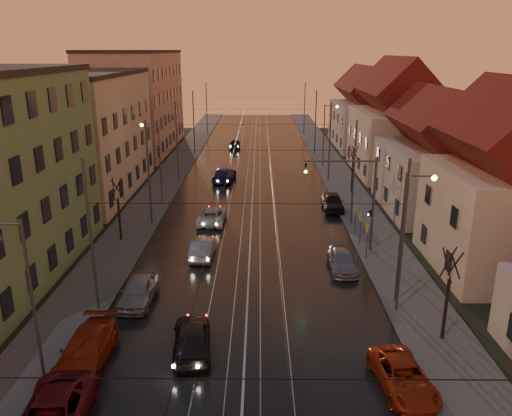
{
  "coord_description": "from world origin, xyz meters",
  "views": [
    {
      "loc": [
        0.71,
        -16.66,
        14.42
      ],
      "look_at": [
        0.44,
        20.08,
        2.74
      ],
      "focal_mm": 35.0,
      "sensor_mm": 36.0,
      "label": 1
    }
  ],
  "objects_px": {
    "driving_car_1": "(203,247)",
    "driving_car_4": "(235,144)",
    "street_lamp_1": "(407,226)",
    "parked_right_2": "(333,202)",
    "parked_left_3": "(138,290)",
    "traffic_light_mast": "(360,192)",
    "street_lamp_0": "(24,290)",
    "parked_left_2": "(86,349)",
    "driving_car_0": "(192,337)",
    "driving_car_3": "(224,174)",
    "street_lamp_2": "(157,155)",
    "parked_right_1": "(342,261)",
    "driving_car_2": "(212,215)",
    "parked_right_0": "(403,376)",
    "street_lamp_3": "(326,129)"
  },
  "relations": [
    {
      "from": "driving_car_1",
      "to": "driving_car_4",
      "type": "bearing_deg",
      "value": -88.2
    },
    {
      "from": "street_lamp_1",
      "to": "parked_right_2",
      "type": "height_order",
      "value": "street_lamp_1"
    },
    {
      "from": "driving_car_1",
      "to": "parked_right_2",
      "type": "bearing_deg",
      "value": -132.1
    },
    {
      "from": "parked_left_3",
      "to": "traffic_light_mast",
      "type": "bearing_deg",
      "value": 29.94
    },
    {
      "from": "street_lamp_0",
      "to": "parked_right_2",
      "type": "height_order",
      "value": "street_lamp_0"
    },
    {
      "from": "parked_left_2",
      "to": "driving_car_0",
      "type": "bearing_deg",
      "value": 12.08
    },
    {
      "from": "driving_car_3",
      "to": "parked_left_2",
      "type": "bearing_deg",
      "value": 88.83
    },
    {
      "from": "street_lamp_2",
      "to": "driving_car_4",
      "type": "height_order",
      "value": "street_lamp_2"
    },
    {
      "from": "driving_car_0",
      "to": "driving_car_4",
      "type": "height_order",
      "value": "driving_car_0"
    },
    {
      "from": "street_lamp_0",
      "to": "parked_right_1",
      "type": "distance_m",
      "value": 20.59
    },
    {
      "from": "driving_car_0",
      "to": "driving_car_1",
      "type": "bearing_deg",
      "value": -92.93
    },
    {
      "from": "driving_car_2",
      "to": "street_lamp_0",
      "type": "bearing_deg",
      "value": 78.49
    },
    {
      "from": "street_lamp_2",
      "to": "traffic_light_mast",
      "type": "distance_m",
      "value": 20.89
    },
    {
      "from": "driving_car_0",
      "to": "parked_right_1",
      "type": "relative_size",
      "value": 1.06
    },
    {
      "from": "parked_right_2",
      "to": "parked_left_2",
      "type": "bearing_deg",
      "value": -120.85
    },
    {
      "from": "street_lamp_1",
      "to": "driving_car_2",
      "type": "bearing_deg",
      "value": 130.86
    },
    {
      "from": "street_lamp_2",
      "to": "parked_right_0",
      "type": "height_order",
      "value": "street_lamp_2"
    },
    {
      "from": "driving_car_0",
      "to": "traffic_light_mast",
      "type": "bearing_deg",
      "value": -135.62
    },
    {
      "from": "parked_right_2",
      "to": "street_lamp_3",
      "type": "bearing_deg",
      "value": 86.4
    },
    {
      "from": "traffic_light_mast",
      "to": "driving_car_0",
      "type": "relative_size",
      "value": 1.58
    },
    {
      "from": "parked_right_0",
      "to": "street_lamp_1",
      "type": "bearing_deg",
      "value": 68.73
    },
    {
      "from": "street_lamp_0",
      "to": "street_lamp_1",
      "type": "relative_size",
      "value": 1.0
    },
    {
      "from": "street_lamp_0",
      "to": "parked_left_3",
      "type": "bearing_deg",
      "value": 72.09
    },
    {
      "from": "street_lamp_0",
      "to": "street_lamp_1",
      "type": "bearing_deg",
      "value": 23.72
    },
    {
      "from": "parked_right_2",
      "to": "street_lamp_0",
      "type": "bearing_deg",
      "value": -121.31
    },
    {
      "from": "driving_car_1",
      "to": "driving_car_2",
      "type": "height_order",
      "value": "driving_car_1"
    },
    {
      "from": "driving_car_1",
      "to": "parked_right_0",
      "type": "xyz_separation_m",
      "value": [
        10.46,
        -14.79,
        -0.1
      ]
    },
    {
      "from": "street_lamp_0",
      "to": "parked_right_0",
      "type": "distance_m",
      "value": 16.74
    },
    {
      "from": "street_lamp_3",
      "to": "parked_left_2",
      "type": "xyz_separation_m",
      "value": [
        -16.69,
        -42.05,
        -4.15
      ]
    },
    {
      "from": "street_lamp_1",
      "to": "driving_car_0",
      "type": "distance_m",
      "value": 13.43
    },
    {
      "from": "street_lamp_3",
      "to": "driving_car_4",
      "type": "height_order",
      "value": "street_lamp_3"
    },
    {
      "from": "street_lamp_3",
      "to": "driving_car_2",
      "type": "bearing_deg",
      "value": -120.12
    },
    {
      "from": "parked_right_1",
      "to": "parked_right_2",
      "type": "xyz_separation_m",
      "value": [
        1.19,
        13.34,
        0.15
      ]
    },
    {
      "from": "street_lamp_0",
      "to": "traffic_light_mast",
      "type": "bearing_deg",
      "value": 43.1
    },
    {
      "from": "street_lamp_2",
      "to": "driving_car_0",
      "type": "relative_size",
      "value": 1.75
    },
    {
      "from": "street_lamp_1",
      "to": "driving_car_3",
      "type": "height_order",
      "value": "street_lamp_1"
    },
    {
      "from": "driving_car_1",
      "to": "parked_right_1",
      "type": "distance_m",
      "value": 10.0
    },
    {
      "from": "street_lamp_3",
      "to": "driving_car_3",
      "type": "xyz_separation_m",
      "value": [
        -12.44,
        -7.07,
        -4.1
      ]
    },
    {
      "from": "driving_car_1",
      "to": "driving_car_2",
      "type": "xyz_separation_m",
      "value": [
        -0.03,
        7.51,
        -0.06
      ]
    },
    {
      "from": "driving_car_0",
      "to": "parked_right_0",
      "type": "height_order",
      "value": "driving_car_0"
    },
    {
      "from": "street_lamp_1",
      "to": "parked_right_1",
      "type": "relative_size",
      "value": 1.85
    },
    {
      "from": "street_lamp_3",
      "to": "driving_car_1",
      "type": "distance_m",
      "value": 31.9
    },
    {
      "from": "driving_car_4",
      "to": "parked_right_0",
      "type": "distance_m",
      "value": 57.62
    },
    {
      "from": "street_lamp_1",
      "to": "driving_car_1",
      "type": "bearing_deg",
      "value": 150.91
    },
    {
      "from": "parked_left_3",
      "to": "parked_right_2",
      "type": "distance_m",
      "value": 22.95
    },
    {
      "from": "traffic_light_mast",
      "to": "parked_right_2",
      "type": "height_order",
      "value": "traffic_light_mast"
    },
    {
      "from": "driving_car_2",
      "to": "driving_car_3",
      "type": "xyz_separation_m",
      "value": [
        0.06,
        14.48,
        0.13
      ]
    },
    {
      "from": "traffic_light_mast",
      "to": "driving_car_1",
      "type": "relative_size",
      "value": 1.65
    },
    {
      "from": "street_lamp_3",
      "to": "parked_right_2",
      "type": "distance_m",
      "value": 18.35
    },
    {
      "from": "parked_left_2",
      "to": "parked_right_2",
      "type": "height_order",
      "value": "parked_right_2"
    }
  ]
}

